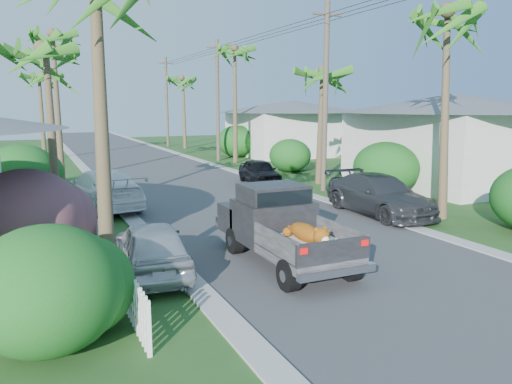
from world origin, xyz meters
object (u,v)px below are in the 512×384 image
utility_pole_c (218,100)px  parked_car_lf (102,189)px  palm_r_b (322,71)px  utility_pole_b (325,97)px  utility_pole_d (167,101)px  parked_car_rm (379,195)px  parked_car_rf (259,172)px  palm_l_d (39,75)px  palm_r_a (451,12)px  house_right_far (291,130)px  parked_car_ln (151,248)px  palm_l_c (53,35)px  palm_r_c (235,49)px  pickup_truck (278,224)px  palm_r_d (183,79)px  palm_l_b (46,50)px  house_right_near (453,143)px

utility_pole_c → parked_car_lf: bearing=-125.2°
parked_car_lf → palm_r_b: bearing=-177.9°
utility_pole_b → utility_pole_d: 30.00m
parked_car_rm → parked_car_rf: parked_car_rm is taller
parked_car_rm → palm_l_d: 29.37m
palm_r_a → house_right_far: palm_r_a is taller
parked_car_ln → utility_pole_d: size_ratio=0.45×
palm_l_d → palm_r_a: size_ratio=0.89×
parked_car_lf → palm_r_a: palm_r_a is taller
palm_l_c → utility_pole_d: bearing=61.1°
palm_r_c → utility_pole_d: (-0.60, 17.00, -3.51)m
pickup_truck → parked_car_ln: size_ratio=1.27×
utility_pole_d → parked_car_ln: bearing=-105.3°
parked_car_lf → palm_r_d: size_ratio=0.70×
palm_l_c → palm_r_a: palm_l_c is taller
parked_car_ln → palm_l_c: (-1.00, 17.83, 7.23)m
parked_car_rm → palm_r_c: size_ratio=0.56×
palm_l_c → palm_r_b: size_ratio=1.28×
palm_l_d → house_right_far: palm_l_d is taller
parked_car_lf → utility_pole_c: 18.78m
pickup_truck → parked_car_lf: 9.69m
pickup_truck → utility_pole_b: 12.14m
palm_l_b → house_right_far: palm_l_b is taller
palm_r_a → palm_r_d: palm_r_a is taller
pickup_truck → palm_r_b: bearing=53.6°
palm_r_d → parked_car_rf: bearing=-96.9°
palm_l_c → palm_l_d: 12.10m
parked_car_rf → house_right_far: size_ratio=0.43×
palm_l_c → palm_r_d: 21.95m
utility_pole_d → palm_r_c: bearing=-88.0°
utility_pole_b → palm_l_b: bearing=-175.4°
house_right_far → utility_pole_b: (-7.40, -17.00, 2.48)m
parked_car_ln → utility_pole_b: size_ratio=0.45×
palm_l_b → palm_r_d: (13.30, 28.00, 0.59)m
palm_l_c → palm_r_b: palm_l_c is taller
house_right_near → utility_pole_b: size_ratio=1.00×
palm_l_d → palm_r_b: 23.08m
palm_r_b → utility_pole_c: bearing=94.4°
palm_l_b → palm_l_c: size_ratio=0.80×
parked_car_ln → palm_r_d: size_ratio=0.50×
parked_car_lf → palm_r_d: palm_r_d is taller
house_right_near → palm_r_a: bearing=-138.2°
palm_l_b → house_right_far: (19.80, 18.00, -4.03)m
house_right_near → parked_car_ln: bearing=-156.5°
palm_l_d → utility_pole_d: 15.19m
utility_pole_b → parked_car_rm: bearing=-99.9°
utility_pole_d → palm_r_b: bearing=-88.0°
pickup_truck → palm_r_a: bearing=14.9°
palm_r_a → palm_r_b: (0.30, 9.00, -1.47)m
parked_car_rm → palm_l_b: (-11.42, 4.58, 5.39)m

